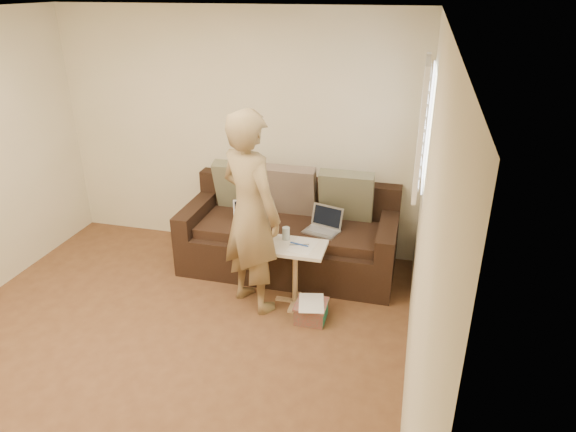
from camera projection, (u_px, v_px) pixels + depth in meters
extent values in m
plane|color=brown|center=(148.00, 364.00, 4.13)|extent=(4.50, 4.50, 0.00)
plane|color=white|center=(99.00, 18.00, 3.05)|extent=(4.50, 4.50, 0.00)
plane|color=beige|center=(236.00, 133.00, 5.58)|extent=(4.00, 0.00, 4.00)
plane|color=beige|center=(421.00, 251.00, 3.14)|extent=(0.00, 4.50, 4.50)
imported|color=olive|center=(251.00, 213.00, 4.54)|extent=(0.83, 0.76, 1.87)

